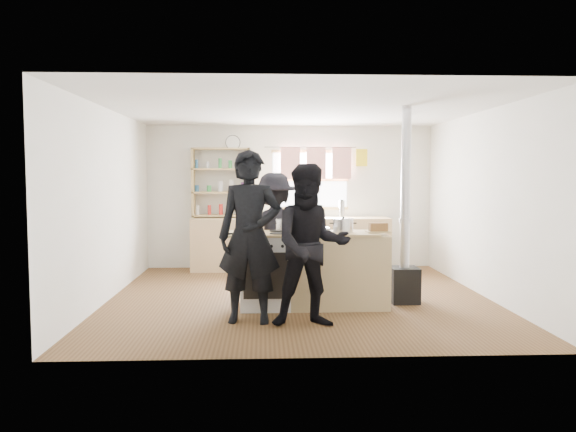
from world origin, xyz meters
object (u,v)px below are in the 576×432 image
(bread_board, at_px, (378,229))
(cooking_island, at_px, (314,270))
(flue_heater, at_px, (405,251))
(person_near_left, at_px, (250,237))
(person_near_right, at_px, (311,246))
(thermos, at_px, (342,209))
(stockpot_counter, at_px, (343,225))
(skillet_greens, at_px, (250,232))
(person_far, at_px, (274,233))
(stockpot_stove, at_px, (284,225))
(roast_tray, at_px, (315,229))

(bread_board, bearing_deg, cooking_island, 174.12)
(flue_heater, bearing_deg, cooking_island, -170.76)
(cooking_island, relative_size, flue_heater, 0.79)
(person_near_left, height_order, person_near_right, person_near_left)
(thermos, relative_size, cooking_island, 0.15)
(cooking_island, relative_size, stockpot_counter, 7.58)
(skillet_greens, distance_m, person_far, 1.08)
(skillet_greens, relative_size, person_near_right, 0.24)
(skillet_greens, xyz_separation_m, stockpot_stove, (0.42, 0.38, 0.05))
(person_near_left, bearing_deg, person_near_right, -11.76)
(flue_heater, relative_size, person_near_right, 1.43)
(roast_tray, height_order, bread_board, bread_board)
(thermos, relative_size, person_near_left, 0.16)
(skillet_greens, height_order, flue_heater, flue_heater)
(person_near_left, bearing_deg, roast_tray, 46.29)
(skillet_greens, bearing_deg, person_near_right, -47.19)
(roast_tray, distance_m, stockpot_stove, 0.43)
(thermos, distance_m, stockpot_stove, 2.79)
(cooking_island, bearing_deg, person_near_right, -97.00)
(stockpot_counter, bearing_deg, bread_board, -8.30)
(roast_tray, height_order, person_near_right, person_near_right)
(cooking_island, relative_size, skillet_greens, 4.64)
(thermos, bearing_deg, stockpot_stove, -113.09)
(roast_tray, relative_size, person_far, 0.21)
(stockpot_counter, distance_m, bread_board, 0.43)
(bread_board, bearing_deg, stockpot_counter, 171.70)
(bread_board, relative_size, person_near_right, 0.16)
(cooking_island, xyz_separation_m, skillet_greens, (-0.77, -0.18, 0.49))
(roast_tray, bearing_deg, person_near_right, -98.27)
(skillet_greens, distance_m, person_near_right, 0.98)
(stockpot_counter, distance_m, person_far, 1.22)
(bread_board, bearing_deg, person_near_left, -158.70)
(roast_tray, distance_m, person_far, 1.00)
(bread_board, distance_m, flue_heater, 0.58)
(person_near_right, height_order, person_far, person_near_right)
(stockpot_stove, relative_size, person_near_left, 0.11)
(stockpot_counter, bearing_deg, flue_heater, 14.41)
(stockpot_counter, distance_m, person_near_left, 1.31)
(thermos, bearing_deg, person_near_right, -103.03)
(skillet_greens, relative_size, flue_heater, 0.17)
(bread_board, height_order, person_far, person_far)
(stockpot_stove, relative_size, person_far, 0.13)
(cooking_island, relative_size, bread_board, 6.81)
(bread_board, bearing_deg, thermos, 90.95)
(stockpot_stove, height_order, flue_heater, flue_heater)
(thermos, relative_size, stockpot_stove, 1.39)
(flue_heater, bearing_deg, stockpot_stove, 179.66)
(skillet_greens, distance_m, stockpot_counter, 1.15)
(stockpot_counter, relative_size, person_near_right, 0.15)
(skillet_greens, distance_m, person_near_left, 0.51)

